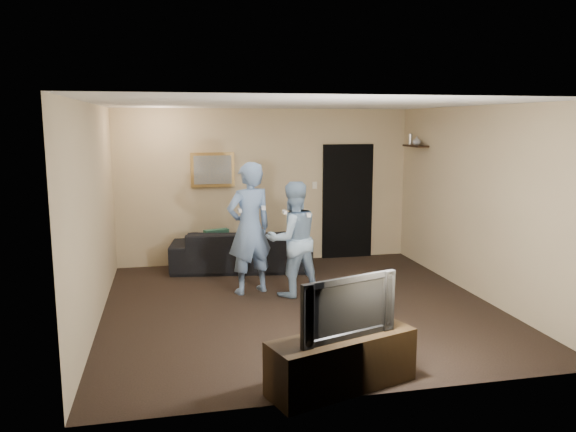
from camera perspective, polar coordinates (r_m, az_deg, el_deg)
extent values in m
plane|color=black|center=(7.45, 1.19, -9.11)|extent=(5.00, 5.00, 0.00)
cube|color=silver|center=(7.06, 1.27, 11.31)|extent=(5.00, 5.00, 0.04)
cube|color=tan|center=(9.57, -2.25, 3.04)|extent=(5.00, 0.04, 2.60)
cube|color=tan|center=(4.79, 8.20, -3.62)|extent=(5.00, 0.04, 2.60)
cube|color=tan|center=(7.00, -19.10, 0.12)|extent=(0.04, 5.00, 2.60)
cube|color=tan|center=(8.09, 18.73, 1.35)|extent=(0.04, 5.00, 2.60)
imported|color=black|center=(9.19, -4.72, -3.40)|extent=(2.36, 1.20, 0.66)
cube|color=#164435|center=(9.11, -7.28, -2.58)|extent=(0.42, 0.23, 0.40)
cube|color=olive|center=(9.40, -7.67, 4.68)|extent=(0.72, 0.05, 0.57)
cube|color=slate|center=(9.37, -7.65, 4.67)|extent=(0.62, 0.01, 0.47)
cube|color=black|center=(9.93, 6.06, 1.49)|extent=(0.90, 0.06, 2.00)
cube|color=silver|center=(9.73, 2.72, 3.14)|extent=(0.08, 0.02, 0.12)
cube|color=black|center=(9.56, 12.83, 6.96)|extent=(0.20, 0.60, 0.03)
imported|color=#A6A6AB|center=(9.53, 12.94, 7.47)|extent=(0.16, 0.16, 0.15)
cylinder|color=silver|center=(9.75, 12.33, 7.64)|extent=(0.06, 0.06, 0.18)
cube|color=black|center=(5.25, 5.50, -14.48)|extent=(1.45, 0.85, 0.49)
imported|color=black|center=(5.05, 5.59, -9.00)|extent=(0.97, 0.43, 0.56)
imported|color=#6887B5|center=(7.81, -3.94, -1.26)|extent=(0.78, 0.64, 1.84)
cube|color=white|center=(7.52, -4.93, 0.58)|extent=(0.04, 0.14, 0.04)
cube|color=white|center=(7.57, -2.53, 0.83)|extent=(0.05, 0.09, 0.05)
imported|color=#8EAECF|center=(7.70, 0.48, -2.35)|extent=(0.88, 0.75, 1.59)
cube|color=white|center=(7.38, -0.35, 0.42)|extent=(0.04, 0.14, 0.04)
cube|color=white|center=(7.46, 2.06, 0.11)|extent=(0.05, 0.09, 0.05)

